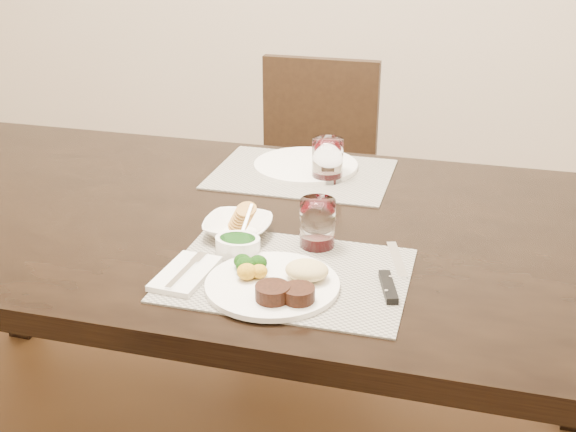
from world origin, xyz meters
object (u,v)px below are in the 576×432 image
(steak_knife, at_px, (390,280))
(wine_glass_near, at_px, (317,225))
(dinner_plate, at_px, (278,282))
(far_plate, at_px, (306,165))
(chair_far, at_px, (312,175))
(cracker_bowl, at_px, (238,226))

(steak_knife, distance_m, wine_glass_near, 0.21)
(dinner_plate, height_order, wine_glass_near, wine_glass_near)
(far_plate, bearing_deg, chair_far, 101.42)
(chair_far, distance_m, far_plate, 0.66)
(far_plate, bearing_deg, cracker_bowl, -95.06)
(chair_far, relative_size, steak_knife, 3.52)
(cracker_bowl, xyz_separation_m, wine_glass_near, (0.18, -0.00, 0.03))
(wine_glass_near, distance_m, far_plate, 0.47)
(wine_glass_near, relative_size, far_plate, 0.37)
(dinner_plate, height_order, cracker_bowl, cracker_bowl)
(cracker_bowl, distance_m, far_plate, 0.45)
(dinner_plate, bearing_deg, chair_far, 95.83)
(dinner_plate, distance_m, far_plate, 0.65)
(wine_glass_near, bearing_deg, steak_knife, -34.76)
(wine_glass_near, height_order, far_plate, wine_glass_near)
(steak_knife, height_order, wine_glass_near, wine_glass_near)
(dinner_plate, relative_size, cracker_bowl, 1.67)
(dinner_plate, xyz_separation_m, wine_glass_near, (0.03, 0.20, 0.03))
(dinner_plate, distance_m, cracker_bowl, 0.25)
(chair_far, xyz_separation_m, far_plate, (0.12, -0.60, 0.26))
(chair_far, bearing_deg, steak_knife, -69.86)
(chair_far, relative_size, dinner_plate, 3.57)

